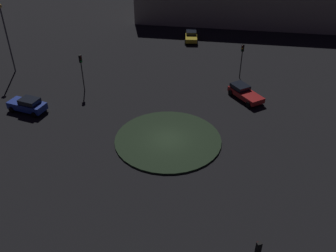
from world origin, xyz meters
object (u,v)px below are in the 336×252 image
object	(u,v)px
car_red	(244,93)
streetlamp_north	(5,28)
car_blue	(28,105)
traffic_light_east	(242,55)
traffic_light_northeast	(81,66)
car_yellow	(191,36)

from	to	relation	value
car_red	streetlamp_north	distance (m)	30.42
car_blue	streetlamp_north	size ratio (longest dim) A/B	0.49
traffic_light_east	traffic_light_northeast	bearing A→B (deg)	-46.61
car_yellow	traffic_light_east	bearing A→B (deg)	24.57
car_red	car_yellow	bearing A→B (deg)	166.08
car_red	car_blue	distance (m)	24.18
car_yellow	traffic_light_east	distance (m)	14.84
car_red	car_yellow	xyz separation A→B (m)	(16.79, 10.09, 0.03)
car_blue	car_red	bearing A→B (deg)	-151.50
car_yellow	traffic_light_northeast	world-z (taller)	traffic_light_northeast
car_red	car_blue	bearing A→B (deg)	-112.19
traffic_light_east	traffic_light_northeast	world-z (taller)	traffic_light_east
car_yellow	streetlamp_north	xyz separation A→B (m)	(-17.56, 19.89, 5.11)
car_red	traffic_light_northeast	distance (m)	19.11
car_yellow	streetlamp_north	distance (m)	27.02
traffic_light_northeast	streetlamp_north	xyz separation A→B (m)	(2.42, 11.29, 2.69)
streetlamp_north	traffic_light_northeast	bearing A→B (deg)	-102.08
car_blue	traffic_light_northeast	size ratio (longest dim) A/B	0.96
car_yellow	car_blue	distance (m)	28.85
car_red	car_blue	world-z (taller)	car_blue
car_yellow	traffic_light_east	world-z (taller)	traffic_light_east
car_blue	traffic_light_northeast	bearing A→B (deg)	-114.70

